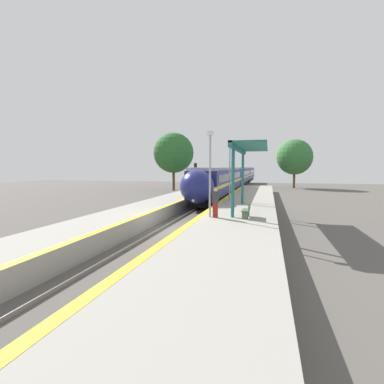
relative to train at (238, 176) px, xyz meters
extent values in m
plane|color=#56514C|center=(0.00, -40.49, -2.22)|extent=(120.00, 120.00, 0.00)
cube|color=slate|center=(-0.72, -40.49, -2.15)|extent=(0.08, 90.00, 0.15)
cube|color=slate|center=(0.72, -40.49, -2.15)|extent=(0.08, 90.00, 0.15)
cube|color=black|center=(0.00, -21.54, -1.59)|extent=(2.55, 20.40, 0.82)
cube|color=navy|center=(0.00, -21.54, -0.74)|extent=(2.90, 22.18, 0.89)
cube|color=yellow|center=(0.00, -21.54, -0.14)|extent=(2.91, 22.18, 0.30)
cube|color=navy|center=(0.00, -21.54, 0.68)|extent=(2.90, 22.18, 1.35)
cube|color=black|center=(0.00, -21.54, 0.62)|extent=(2.92, 20.40, 0.74)
cube|color=#9E9EA3|center=(0.00, -21.54, 1.51)|extent=(2.61, 22.18, 0.30)
cylinder|color=black|center=(-0.72, -29.51, -1.79)|extent=(0.12, 0.87, 0.87)
cylinder|color=black|center=(0.72, -29.51, -1.79)|extent=(0.12, 0.87, 0.87)
cylinder|color=black|center=(-0.72, -27.31, -1.79)|extent=(0.12, 0.87, 0.87)
cylinder|color=black|center=(0.72, -27.31, -1.79)|extent=(0.12, 0.87, 0.87)
cylinder|color=black|center=(-0.72, -15.76, -1.79)|extent=(0.12, 0.87, 0.87)
cylinder|color=black|center=(0.72, -15.76, -1.79)|extent=(0.12, 0.87, 0.87)
cylinder|color=black|center=(-0.72, -13.56, -1.79)|extent=(0.12, 0.87, 0.87)
cylinder|color=black|center=(0.72, -13.56, -1.79)|extent=(0.12, 0.87, 0.87)
ellipsoid|color=navy|center=(0.00, -33.83, 0.09)|extent=(2.78, 3.62, 2.79)
ellipsoid|color=black|center=(0.00, -34.29, 0.54)|extent=(2.03, 2.11, 1.42)
sphere|color=#F9F4CC|center=(0.00, -35.19, -0.93)|extent=(0.24, 0.24, 0.24)
cube|color=black|center=(0.00, 1.44, -1.59)|extent=(2.55, 20.40, 0.82)
cube|color=navy|center=(0.00, 1.44, -0.74)|extent=(2.90, 22.18, 0.89)
cube|color=yellow|center=(0.00, 1.44, -0.14)|extent=(2.91, 22.18, 0.30)
cube|color=navy|center=(0.00, 1.44, 0.68)|extent=(2.90, 22.18, 1.35)
cube|color=black|center=(0.00, 1.44, 0.62)|extent=(2.92, 20.40, 0.74)
cube|color=#9E9EA3|center=(0.00, 1.44, 1.51)|extent=(2.61, 22.18, 0.30)
cylinder|color=black|center=(-0.72, -6.53, -1.79)|extent=(0.12, 0.87, 0.87)
cylinder|color=black|center=(0.72, -6.53, -1.79)|extent=(0.12, 0.87, 0.87)
cylinder|color=black|center=(-0.72, -4.33, -1.79)|extent=(0.12, 0.87, 0.87)
cylinder|color=black|center=(0.72, -4.33, -1.79)|extent=(0.12, 0.87, 0.87)
cylinder|color=black|center=(-0.72, 7.22, -1.79)|extent=(0.12, 0.87, 0.87)
cylinder|color=black|center=(0.72, 7.22, -1.79)|extent=(0.12, 0.87, 0.87)
cylinder|color=black|center=(-0.72, 9.42, -1.79)|extent=(0.12, 0.87, 0.87)
cylinder|color=black|center=(0.72, 9.42, -1.79)|extent=(0.12, 0.87, 0.87)
cube|color=black|center=(0.00, 24.42, -1.59)|extent=(2.55, 20.40, 0.82)
cube|color=navy|center=(0.00, 24.42, -0.74)|extent=(2.90, 22.18, 0.89)
cube|color=yellow|center=(0.00, 24.42, -0.14)|extent=(2.91, 22.18, 0.30)
cube|color=navy|center=(0.00, 24.42, 0.68)|extent=(2.90, 22.18, 1.35)
cube|color=black|center=(0.00, 24.42, 0.62)|extent=(2.92, 20.40, 0.74)
cube|color=#9E9EA3|center=(0.00, 24.42, 1.51)|extent=(2.61, 22.18, 0.30)
cylinder|color=black|center=(-0.72, 16.45, -1.79)|extent=(0.12, 0.87, 0.87)
cylinder|color=black|center=(0.72, 16.45, -1.79)|extent=(0.12, 0.87, 0.87)
cylinder|color=black|center=(-0.72, 18.65, -1.79)|extent=(0.12, 0.87, 0.87)
cylinder|color=black|center=(0.72, 18.65, -1.79)|extent=(0.12, 0.87, 0.87)
cylinder|color=black|center=(-0.72, 30.20, -1.79)|extent=(0.12, 0.87, 0.87)
cylinder|color=black|center=(0.72, 30.20, -1.79)|extent=(0.12, 0.87, 0.87)
cylinder|color=black|center=(-0.72, 32.40, -1.79)|extent=(0.12, 0.87, 0.87)
cylinder|color=black|center=(0.72, 32.40, -1.79)|extent=(0.12, 0.87, 0.87)
cube|color=#9E998E|center=(3.93, -40.49, -1.74)|extent=(4.66, 64.00, 0.97)
cube|color=yellow|center=(1.81, -40.49, -1.25)|extent=(0.40, 64.00, 0.01)
cube|color=#9E998E|center=(-3.32, -40.49, -1.74)|extent=(3.43, 64.00, 0.97)
cube|color=yellow|center=(-1.81, -40.49, -1.25)|extent=(0.40, 64.00, 0.01)
cube|color=#4C6B4C|center=(4.48, -40.83, -1.04)|extent=(0.36, 0.06, 0.42)
cube|color=#4C6B4C|center=(4.48, -39.75, -1.04)|extent=(0.36, 0.06, 0.42)
cube|color=#4C6B4C|center=(4.48, -40.29, -0.81)|extent=(0.44, 1.44, 0.03)
cube|color=#4C6B4C|center=(4.68, -40.29, -0.58)|extent=(0.04, 1.44, 0.44)
cube|color=maroon|center=(2.75, -40.75, -0.83)|extent=(0.28, 0.20, 0.84)
cube|color=#333338|center=(2.75, -40.75, -0.08)|extent=(0.36, 0.22, 0.67)
sphere|color=beige|center=(2.75, -40.75, 0.37)|extent=(0.23, 0.23, 0.23)
cylinder|color=#59595E|center=(-2.06, -25.96, -0.39)|extent=(0.14, 0.14, 3.66)
cube|color=black|center=(-2.06, -25.96, 1.79)|extent=(0.28, 0.20, 0.70)
sphere|color=black|center=(-2.06, -26.07, 1.96)|extent=(0.14, 0.14, 0.14)
sphere|color=red|center=(-2.06, -26.07, 1.62)|extent=(0.14, 0.14, 0.14)
cylinder|color=#9E9EA3|center=(2.40, -40.60, 1.15)|extent=(0.12, 0.12, 4.80)
cube|color=silver|center=(2.40, -40.60, 3.67)|extent=(0.36, 0.20, 0.24)
cylinder|color=#9E9EA3|center=(2.40, -31.52, 1.15)|extent=(0.12, 0.12, 4.80)
cube|color=silver|center=(2.40, -31.52, 3.67)|extent=(0.36, 0.20, 0.24)
cylinder|color=#1E6B66|center=(3.71, -40.39, 0.79)|extent=(0.20, 0.20, 4.09)
cylinder|color=#1E6B66|center=(3.71, -33.66, 0.79)|extent=(0.20, 0.20, 4.09)
cube|color=#1E6B66|center=(3.71, -37.02, 2.94)|extent=(0.24, 9.74, 0.36)
cube|color=#1E6B66|center=(4.61, -37.02, 3.06)|extent=(2.00, 9.74, 0.10)
cylinder|color=brown|center=(-9.74, -9.96, -0.41)|extent=(0.44, 0.44, 3.63)
sphere|color=#286028|center=(-9.74, -9.96, 4.09)|extent=(6.70, 6.70, 6.70)
cylinder|color=brown|center=(10.38, 1.51, -0.63)|extent=(0.44, 0.44, 3.18)
sphere|color=#337033|center=(10.38, 1.51, 3.60)|extent=(6.61, 6.61, 6.61)
camera|label=1|loc=(5.73, -57.88, 1.69)|focal=28.00mm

